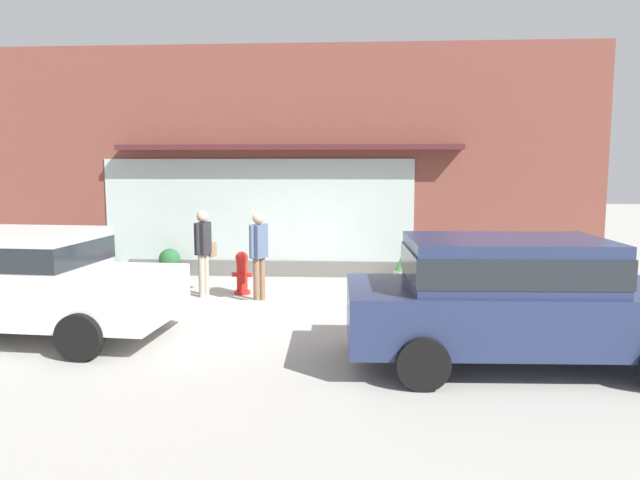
{
  "coord_description": "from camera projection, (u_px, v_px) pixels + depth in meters",
  "views": [
    {
      "loc": [
        1.64,
        -10.53,
        2.53
      ],
      "look_at": [
        0.83,
        1.2,
        1.06
      ],
      "focal_mm": 33.75,
      "sensor_mm": 36.0,
      "label": 1
    }
  ],
  "objects": [
    {
      "name": "ground_plane",
      "position": [
        270.0,
        306.0,
        10.85
      ],
      "size": [
        60.0,
        60.0,
        0.0
      ],
      "primitive_type": "plane",
      "color": "#9E9B93"
    },
    {
      "name": "curb_strip",
      "position": [
        268.0,
        305.0,
        10.65
      ],
      "size": [
        14.0,
        0.24,
        0.12
      ],
      "primitive_type": "cube",
      "color": "#B2B2AD",
      "rests_on": "ground_plane"
    },
    {
      "name": "storefront",
      "position": [
        289.0,
        165.0,
        13.69
      ],
      "size": [
        14.0,
        0.81,
        5.2
      ],
      "color": "brown",
      "rests_on": "ground_plane"
    },
    {
      "name": "fire_hydrant",
      "position": [
        242.0,
        272.0,
        11.84
      ],
      "size": [
        0.39,
        0.36,
        0.85
      ],
      "color": "red",
      "rests_on": "ground_plane"
    },
    {
      "name": "pedestrian_with_handbag",
      "position": [
        204.0,
        246.0,
        11.59
      ],
      "size": [
        0.3,
        0.66,
        1.67
      ],
      "rotation": [
        0.0,
        0.0,
        1.33
      ],
      "color": "#9E9384",
      "rests_on": "ground_plane"
    },
    {
      "name": "pedestrian_passerby",
      "position": [
        259.0,
        249.0,
        11.08
      ],
      "size": [
        0.32,
        0.45,
        1.68
      ],
      "rotation": [
        0.0,
        0.0,
        4.23
      ],
      "color": "brown",
      "rests_on": "ground_plane"
    },
    {
      "name": "parked_car_white",
      "position": [
        18.0,
        277.0,
        8.83
      ],
      "size": [
        4.53,
        2.25,
        1.59
      ],
      "rotation": [
        0.0,
        0.0,
        -0.07
      ],
      "color": "white",
      "rests_on": "ground_plane"
    },
    {
      "name": "parked_car_navy",
      "position": [
        515.0,
        295.0,
        7.54
      ],
      "size": [
        4.45,
        2.07,
        1.63
      ],
      "rotation": [
        0.0,
        0.0,
        0.04
      ],
      "color": "navy",
      "rests_on": "ground_plane"
    },
    {
      "name": "potted_plant_corner_tall",
      "position": [
        170.0,
        264.0,
        13.45
      ],
      "size": [
        0.5,
        0.5,
        0.68
      ],
      "color": "#33473D",
      "rests_on": "ground_plane"
    },
    {
      "name": "potted_plant_low_front",
      "position": [
        446.0,
        262.0,
        12.86
      ],
      "size": [
        0.38,
        0.38,
        1.0
      ],
      "color": "#4C4C51",
      "rests_on": "ground_plane"
    },
    {
      "name": "potted_plant_trailing_edge",
      "position": [
        99.0,
        259.0,
        13.81
      ],
      "size": [
        0.65,
        0.65,
        0.76
      ],
      "color": "#B7B2A3",
      "rests_on": "ground_plane"
    },
    {
      "name": "potted_plant_near_hydrant",
      "position": [
        405.0,
        266.0,
        13.01
      ],
      "size": [
        0.51,
        0.51,
        0.77
      ],
      "color": "#B7B2A3",
      "rests_on": "ground_plane"
    }
  ]
}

